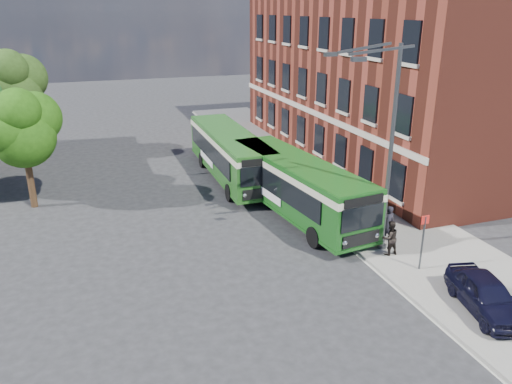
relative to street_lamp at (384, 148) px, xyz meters
name	(u,v)px	position (x,y,z in m)	size (l,w,h in m)	color
ground	(258,249)	(-4.84, 2.00, -4.79)	(120.00, 120.00, 0.00)	#252527
pavement	(320,178)	(2.16, 10.00, -4.72)	(6.00, 48.00, 0.15)	gray
kerb_line	(275,184)	(-0.89, 10.00, -4.79)	(0.12, 48.00, 0.01)	beige
brick_office	(389,58)	(9.16, 14.00, 2.18)	(12.10, 26.00, 14.20)	maroon
street_lamp	(384,148)	(0.00, 0.00, 0.00)	(2.96, 2.38, 9.00)	#3A3E40
bus_stop_sign	(423,239)	(0.76, -2.20, -3.28)	(0.35, 0.08, 2.52)	#3A3E40
bus_front	(297,183)	(-1.64, 4.96, -2.96)	(3.87, 11.08, 3.02)	#164F16
bus_rear	(230,150)	(-3.18, 12.02, -2.96)	(2.68, 11.59, 3.02)	#235B1C
parked_car	(486,294)	(1.06, -5.49, -3.99)	(1.53, 3.81, 1.30)	black
pedestrian_a	(388,224)	(0.94, 0.50, -3.77)	(0.64, 0.42, 1.74)	black
pedestrian_b	(390,238)	(0.30, -0.65, -3.86)	(0.76, 0.59, 1.57)	black
tree_left	(23,127)	(-14.70, 10.80, -0.33)	(3.90, 3.70, 6.58)	#352313
tree_right	(12,85)	(-16.09, 21.37, 0.46)	(4.59, 4.36, 7.75)	#352313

